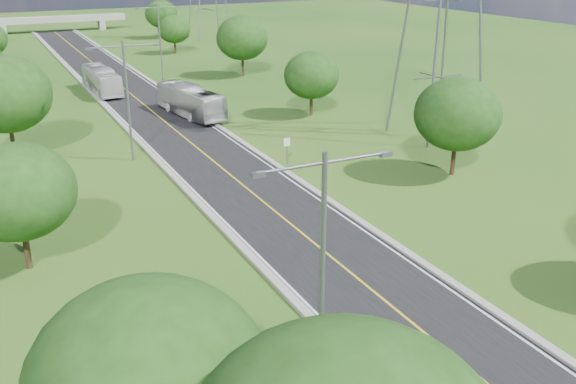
% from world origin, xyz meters
% --- Properties ---
extents(ground, '(260.00, 260.00, 0.00)m').
position_xyz_m(ground, '(0.00, 60.00, 0.00)').
color(ground, '#1C4914').
rests_on(ground, ground).
extents(road, '(8.00, 150.00, 0.06)m').
position_xyz_m(road, '(0.00, 66.00, 0.03)').
color(road, black).
rests_on(road, ground).
extents(curb_left, '(0.50, 150.00, 0.22)m').
position_xyz_m(curb_left, '(-4.25, 66.00, 0.11)').
color(curb_left, gray).
rests_on(curb_left, ground).
extents(curb_right, '(0.50, 150.00, 0.22)m').
position_xyz_m(curb_right, '(4.25, 66.00, 0.11)').
color(curb_right, gray).
rests_on(curb_right, ground).
extents(speed_limit_sign, '(0.55, 0.09, 2.40)m').
position_xyz_m(speed_limit_sign, '(5.20, 37.98, 1.60)').
color(speed_limit_sign, slate).
rests_on(speed_limit_sign, ground).
extents(overpass, '(30.00, 3.00, 3.20)m').
position_xyz_m(overpass, '(0.00, 140.00, 2.41)').
color(overpass, gray).
rests_on(overpass, ground).
extents(streetlight_near_left, '(5.90, 0.25, 10.00)m').
position_xyz_m(streetlight_near_left, '(-6.00, 12.00, 5.94)').
color(streetlight_near_left, slate).
rests_on(streetlight_near_left, ground).
extents(streetlight_mid_left, '(5.90, 0.25, 10.00)m').
position_xyz_m(streetlight_mid_left, '(-6.00, 45.00, 5.94)').
color(streetlight_mid_left, slate).
rests_on(streetlight_mid_left, ground).
extents(streetlight_far_right, '(5.90, 0.25, 10.00)m').
position_xyz_m(streetlight_far_right, '(6.00, 78.00, 5.94)').
color(streetlight_far_right, slate).
rests_on(streetlight_far_right, ground).
extents(tree_la, '(7.14, 7.14, 8.30)m').
position_xyz_m(tree_la, '(-14.00, 8.00, 5.27)').
color(tree_la, black).
rests_on(tree_la, ground).
extents(tree_lb, '(6.30, 6.30, 7.33)m').
position_xyz_m(tree_lb, '(-16.00, 28.00, 4.64)').
color(tree_lb, black).
rests_on(tree_lb, ground).
extents(tree_lc, '(7.56, 7.56, 8.79)m').
position_xyz_m(tree_lc, '(-15.00, 50.00, 5.58)').
color(tree_lc, black).
rests_on(tree_lc, ground).
extents(tree_rb, '(6.72, 6.72, 7.82)m').
position_xyz_m(tree_rb, '(16.00, 30.00, 4.95)').
color(tree_rb, black).
rests_on(tree_rb, ground).
extents(tree_rc, '(5.88, 5.88, 6.84)m').
position_xyz_m(tree_rc, '(15.00, 52.00, 4.33)').
color(tree_rc, black).
rests_on(tree_rc, ground).
extents(tree_rd, '(7.14, 7.14, 8.30)m').
position_xyz_m(tree_rd, '(17.00, 76.00, 5.27)').
color(tree_rd, black).
rests_on(tree_rd, ground).
extents(tree_re, '(5.46, 5.46, 6.35)m').
position_xyz_m(tree_re, '(14.50, 100.00, 4.02)').
color(tree_re, black).
rests_on(tree_re, ground).
extents(tree_rf, '(6.30, 6.30, 7.33)m').
position_xyz_m(tree_rf, '(18.00, 120.00, 4.64)').
color(tree_rf, black).
rests_on(tree_rf, ground).
extents(bus_outbound, '(4.47, 11.71, 3.18)m').
position_xyz_m(bus_outbound, '(3.20, 57.30, 1.65)').
color(bus_outbound, beige).
rests_on(bus_outbound, road).
extents(bus_inbound, '(2.94, 11.19, 3.10)m').
position_xyz_m(bus_inbound, '(-2.96, 73.40, 1.61)').
color(bus_inbound, silver).
rests_on(bus_inbound, road).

